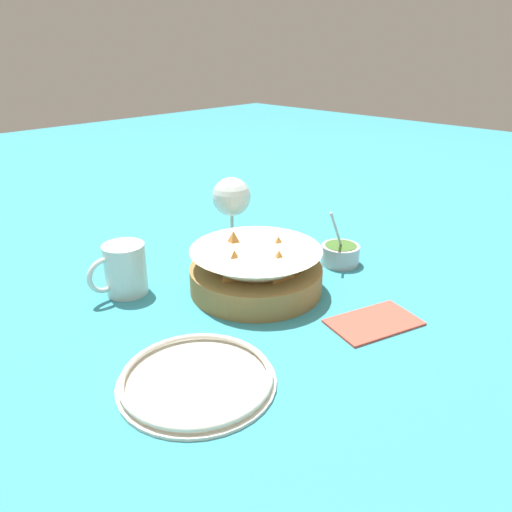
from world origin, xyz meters
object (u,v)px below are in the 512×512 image
food_basket (256,271)px  side_plate (197,379)px  wine_glass (231,199)px  beer_mug (125,271)px  sauce_cup (340,253)px

food_basket → side_plate: size_ratio=1.12×
wine_glass → beer_mug: (0.26, 0.01, -0.07)m
food_basket → side_plate: 0.27m
beer_mug → side_plate: bearing=75.1°
food_basket → side_plate: food_basket is taller
wine_glass → beer_mug: wine_glass is taller
side_plate → sauce_cup: bearing=-168.5°
food_basket → sauce_cup: size_ratio=1.98×
beer_mug → side_plate: size_ratio=0.52×
sauce_cup → wine_glass: wine_glass is taller
sauce_cup → wine_glass: (0.10, -0.21, 0.09)m
beer_mug → food_basket: bearing=137.0°
beer_mug → wine_glass: bearing=-177.4°
wine_glass → food_basket: bearing=59.4°
food_basket → wine_glass: 0.21m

